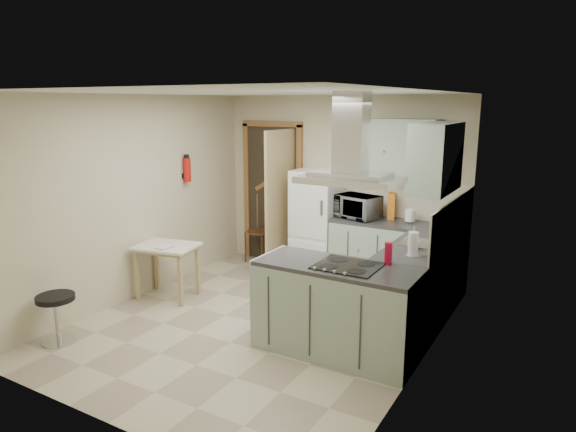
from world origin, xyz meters
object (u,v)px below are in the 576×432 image
Objects in this scene: fridge at (317,223)px; stool at (57,318)px; drop_leaf_table at (168,271)px; bentwood_chair at (261,231)px; microwave at (358,207)px; peninsula at (337,309)px; extractor_hood at (350,180)px.

stool is at bearing -112.57° from fridge.
fridge is 3.50m from stool.
bentwood_chair reaches higher than drop_leaf_table.
stool is at bearing -106.32° from microwave.
peninsula is at bearing -57.43° from microwave.
fridge is 2.71× the size of microwave.
peninsula is 3.05× the size of stool.
extractor_hood reaches higher than fridge.
bentwood_chair is at bearing 84.64° from stool.
drop_leaf_table is 0.76× the size of bentwood_chair.
bentwood_chair is at bearing 138.13° from extractor_hood.
fridge is at bearing 121.74° from peninsula.
peninsula is (1.22, -1.98, -0.30)m from fridge.
bentwood_chair is 1.89× the size of stool.
bentwood_chair is at bearing 72.53° from drop_leaf_table.
drop_leaf_table is 1.85m from bentwood_chair.
fridge is 2.14m from drop_leaf_table.
stool is (-0.11, -1.49, -0.09)m from drop_leaf_table.
peninsula is 1.61× the size of bentwood_chair.
stool is at bearing -86.85° from bentwood_chair.
microwave is at bearing 58.69° from stool.
drop_leaf_table is (-2.54, 0.27, -1.38)m from extractor_hood.
stool is (-2.55, -1.22, -0.20)m from peninsula.
peninsula reaches higher than drop_leaf_table.
peninsula is 3.07m from bentwood_chair.
drop_leaf_table is 2.58m from microwave.
bentwood_chair is at bearing -169.95° from microwave.
extractor_hood is (0.10, 0.00, 1.27)m from peninsula.
bentwood_chair is 3.34m from stool.
stool is 0.92× the size of microwave.
peninsula is at bearing -17.59° from drop_leaf_table.
drop_leaf_table is at bearing 85.67° from stool.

